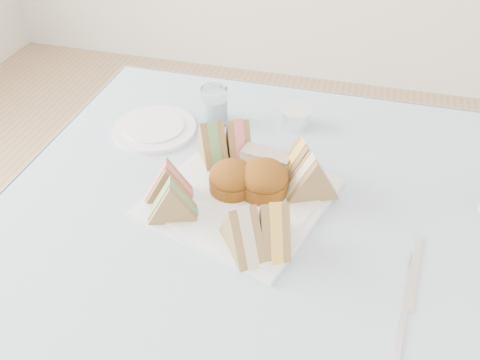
# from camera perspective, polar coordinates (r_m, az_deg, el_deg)

# --- Properties ---
(table) EXTENTS (0.90, 0.90, 0.74)m
(table) POSITION_cam_1_polar(r_m,az_deg,el_deg) (1.22, 1.88, -17.56)
(table) COLOR brown
(table) RESTS_ON floor
(tablecloth) EXTENTS (1.02, 1.02, 0.01)m
(tablecloth) POSITION_cam_1_polar(r_m,az_deg,el_deg) (0.93, 2.35, -4.89)
(tablecloth) COLOR #B5BAC4
(tablecloth) RESTS_ON table
(serving_plate) EXTENTS (0.38, 0.38, 0.01)m
(serving_plate) POSITION_cam_1_polar(r_m,az_deg,el_deg) (0.97, 0.00, -2.01)
(serving_plate) COLOR white
(serving_plate) RESTS_ON tablecloth
(sandwich_fl_a) EXTENTS (0.10, 0.07, 0.08)m
(sandwich_fl_a) POSITION_cam_1_polar(r_m,az_deg,el_deg) (0.95, -8.09, -0.04)
(sandwich_fl_a) COLOR olive
(sandwich_fl_a) RESTS_ON serving_plate
(sandwich_fl_b) EXTENTS (0.10, 0.07, 0.08)m
(sandwich_fl_b) POSITION_cam_1_polar(r_m,az_deg,el_deg) (0.91, -7.66, -2.15)
(sandwich_fl_b) COLOR olive
(sandwich_fl_b) RESTS_ON serving_plate
(sandwich_fr_a) EXTENTS (0.08, 0.11, 0.09)m
(sandwich_fr_a) POSITION_cam_1_polar(r_m,az_deg,el_deg) (0.85, 3.84, -4.80)
(sandwich_fr_a) COLOR olive
(sandwich_fr_a) RESTS_ON serving_plate
(sandwich_fr_b) EXTENTS (0.10, 0.11, 0.09)m
(sandwich_fr_b) POSITION_cam_1_polar(r_m,az_deg,el_deg) (0.84, 0.27, -5.35)
(sandwich_fr_b) COLOR olive
(sandwich_fr_b) RESTS_ON serving_plate
(sandwich_bl_a) EXTENTS (0.09, 0.11, 0.09)m
(sandwich_bl_a) POSITION_cam_1_polar(r_m,az_deg,el_deg) (1.04, -3.15, 4.52)
(sandwich_bl_a) COLOR olive
(sandwich_bl_a) RESTS_ON serving_plate
(sandwich_bl_b) EXTENTS (0.08, 0.11, 0.09)m
(sandwich_bl_b) POSITION_cam_1_polar(r_m,az_deg,el_deg) (1.05, -0.21, 4.84)
(sandwich_bl_b) COLOR olive
(sandwich_bl_b) RESTS_ON serving_plate
(sandwich_br_a) EXTENTS (0.11, 0.09, 0.09)m
(sandwich_br_a) POSITION_cam_1_polar(r_m,az_deg,el_deg) (0.95, 8.07, 0.50)
(sandwich_br_a) COLOR olive
(sandwich_br_a) RESTS_ON serving_plate
(sandwich_br_b) EXTENTS (0.11, 0.09, 0.09)m
(sandwich_br_b) POSITION_cam_1_polar(r_m,az_deg,el_deg) (0.99, 7.00, 2.33)
(sandwich_br_b) COLOR olive
(sandwich_br_b) RESTS_ON serving_plate
(scone_left) EXTENTS (0.10, 0.10, 0.06)m
(scone_left) POSITION_cam_1_polar(r_m,az_deg,el_deg) (0.96, -0.93, 0.21)
(scone_left) COLOR brown
(scone_left) RESTS_ON serving_plate
(scone_right) EXTENTS (0.10, 0.10, 0.06)m
(scone_right) POSITION_cam_1_polar(r_m,az_deg,el_deg) (0.96, 2.69, 0.10)
(scone_right) COLOR brown
(scone_right) RESTS_ON serving_plate
(pastry_slice) EXTENTS (0.10, 0.05, 0.05)m
(pastry_slice) POSITION_cam_1_polar(r_m,az_deg,el_deg) (1.01, 3.00, 2.06)
(pastry_slice) COLOR #C4B192
(pastry_slice) RESTS_ON serving_plate
(side_plate) EXTENTS (0.24, 0.24, 0.01)m
(side_plate) POSITION_cam_1_polar(r_m,az_deg,el_deg) (1.18, -9.56, 5.69)
(side_plate) COLOR white
(side_plate) RESTS_ON tablecloth
(water_glass) EXTENTS (0.08, 0.08, 0.09)m
(water_glass) POSITION_cam_1_polar(r_m,az_deg,el_deg) (1.17, -2.88, 8.33)
(water_glass) COLOR white
(water_glass) RESTS_ON tablecloth
(tea_strainer) EXTENTS (0.10, 0.10, 0.04)m
(tea_strainer) POSITION_cam_1_polar(r_m,az_deg,el_deg) (1.18, 6.27, 6.90)
(tea_strainer) COLOR white
(tea_strainer) RESTS_ON tablecloth
(knife) EXTENTS (0.03, 0.17, 0.00)m
(knife) POSITION_cam_1_polar(r_m,az_deg,el_deg) (0.90, 18.99, -9.63)
(knife) COLOR white
(knife) RESTS_ON tablecloth
(fork) EXTENTS (0.03, 0.18, 0.00)m
(fork) POSITION_cam_1_polar(r_m,az_deg,el_deg) (0.84, 17.94, -13.70)
(fork) COLOR white
(fork) RESTS_ON tablecloth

